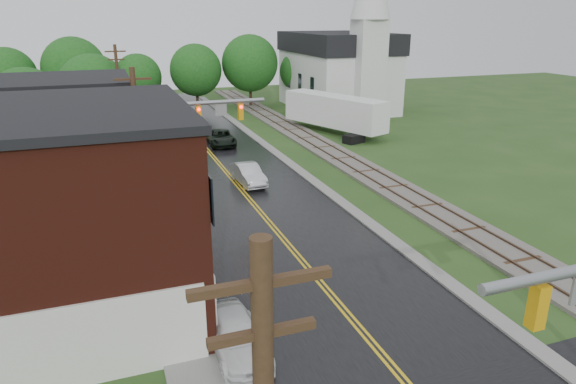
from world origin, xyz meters
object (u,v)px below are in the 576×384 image
traffic_signal_far (187,123)px  semi_trailer (335,111)px  tree_left_c (30,107)px  utility_pole_b (140,150)px  suv_dark (221,138)px  utility_pole_c (120,93)px  church (342,63)px  pickup_white (236,336)px  sedan_silver (248,174)px  tree_left_e (96,91)px

traffic_signal_far → semi_trailer: 22.62m
tree_left_c → semi_trailer: 27.57m
utility_pole_b → suv_dark: bearing=65.7°
traffic_signal_far → utility_pole_c: 17.33m
traffic_signal_far → tree_left_c: tree_left_c is taller
utility_pole_b → church: bearing=49.8°
suv_dark → tree_left_c: bearing=-174.5°
pickup_white → tree_left_c: bearing=106.3°
tree_left_c → pickup_white: size_ratio=1.75×
church → suv_dark: church is taller
utility_pole_b → semi_trailer: utility_pole_b is taller
tree_left_c → sedan_silver: bearing=-37.7°
tree_left_c → tree_left_e: (5.00, 6.00, 0.30)m
utility_pole_c → sedan_silver: 17.69m
utility_pole_c → suv_dark: (8.41, -3.41, -4.04)m
church → traffic_signal_far: (-23.47, -26.74, -0.86)m
traffic_signal_far → utility_pole_b: bearing=-123.7°
utility_pole_b → sedan_silver: size_ratio=2.10×
church → sedan_silver: bearing=-127.3°
church → utility_pole_b: (-26.80, -31.74, -1.11)m
pickup_white → semi_trailer: (18.38, 31.61, 1.63)m
utility_pole_b → tree_left_c: 19.24m
tree_left_c → suv_dark: size_ratio=1.56×
tree_left_e → suv_dark: (10.45, -5.31, -4.13)m
sedan_silver → semi_trailer: semi_trailer is taller
tree_left_e → sedan_silver: bearing=-60.8°
traffic_signal_far → utility_pole_c: utility_pole_c is taller
suv_dark → utility_pole_b: bearing=-111.4°
utility_pole_c → semi_trailer: size_ratio=0.74×
church → semi_trailer: bearing=-117.9°
traffic_signal_far → suv_dark: bearing=69.5°
tree_left_c → sedan_silver: 18.94m
church → pickup_white: size_ratio=4.57×
utility_pole_c → tree_left_e: size_ratio=1.10×
pickup_white → traffic_signal_far: bearing=85.0°
church → pickup_white: church is taller
sedan_silver → pickup_white: sedan_silver is taller
utility_pole_c → sedan_silver: (7.63, -15.45, -4.01)m
utility_pole_b → utility_pole_c: (0.00, 22.00, 0.00)m
traffic_signal_far → utility_pole_b: 6.01m
utility_pole_b → sedan_silver: utility_pole_b is taller
semi_trailer → pickup_white: bearing=-120.2°
church → semi_trailer: (-6.42, -12.13, -3.57)m
semi_trailer → suv_dark: bearing=-175.1°
traffic_signal_far → utility_pole_c: (-3.33, 17.00, -0.25)m
traffic_signal_far → sedan_silver: bearing=19.9°
suv_dark → pickup_white: size_ratio=1.12×
church → pickup_white: 50.55m
traffic_signal_far → suv_dark: traffic_signal_far is taller
utility_pole_b → tree_left_c: bearing=111.5°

